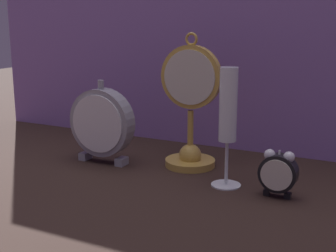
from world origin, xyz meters
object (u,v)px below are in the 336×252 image
(mantel_clock_silver, at_px, (102,123))
(champagne_flute, at_px, (228,115))
(pocket_watch_on_stand, at_px, (190,116))
(alarm_clock_twin_bell, at_px, (278,171))

(mantel_clock_silver, xyz_separation_m, champagne_flute, (0.32, -0.02, 0.05))
(pocket_watch_on_stand, height_order, alarm_clock_twin_bell, pocket_watch_on_stand)
(alarm_clock_twin_bell, height_order, mantel_clock_silver, mantel_clock_silver)
(pocket_watch_on_stand, relative_size, alarm_clock_twin_bell, 3.29)
(mantel_clock_silver, distance_m, champagne_flute, 0.32)
(mantel_clock_silver, bearing_deg, champagne_flute, -3.43)
(pocket_watch_on_stand, relative_size, champagne_flute, 1.26)
(pocket_watch_on_stand, distance_m, alarm_clock_twin_bell, 0.26)
(mantel_clock_silver, bearing_deg, pocket_watch_on_stand, 18.99)
(pocket_watch_on_stand, xyz_separation_m, mantel_clock_silver, (-0.20, -0.07, -0.02))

